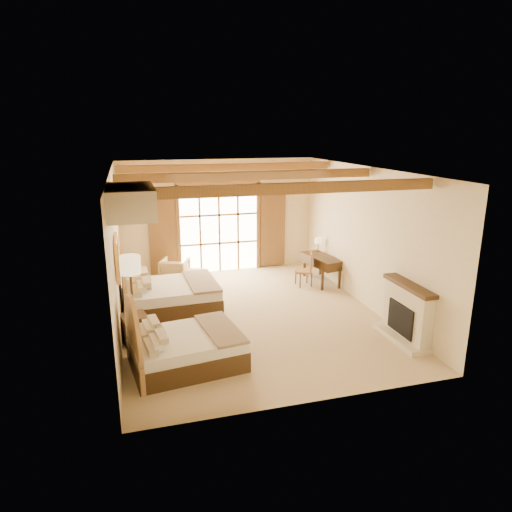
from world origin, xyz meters
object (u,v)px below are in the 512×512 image
object	(u,v)px
armchair	(175,270)
nightstand	(135,329)
bed_near	(178,346)
bed_far	(164,294)
desk	(321,268)

from	to	relation	value
armchair	nightstand	bearing A→B (deg)	94.30
nightstand	armchair	distance (m)	3.64
bed_near	armchair	size ratio (longest dim) A/B	2.89
bed_near	bed_far	bearing A→B (deg)	83.17
nightstand	armchair	xyz separation A→B (m)	(1.13, 3.46, 0.04)
nightstand	armchair	bearing A→B (deg)	57.68
bed_near	nightstand	world-z (taller)	bed_near
bed_near	bed_far	xyz separation A→B (m)	(-0.04, 2.56, 0.05)
bed_near	desk	xyz separation A→B (m)	(4.22, 3.53, 0.01)
desk	bed_near	bearing A→B (deg)	-151.45
bed_near	desk	distance (m)	5.50
bed_near	bed_far	size ratio (longest dim) A/B	0.95
nightstand	armchair	world-z (taller)	armchair
nightstand	desk	bearing A→B (deg)	11.55
bed_near	bed_far	world-z (taller)	bed_far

